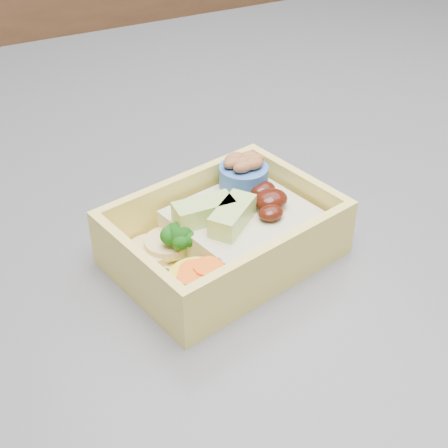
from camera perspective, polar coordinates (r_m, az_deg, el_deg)
name	(u,v)px	position (r m, az deg, el deg)	size (l,w,h in m)	color
island	(278,411)	(0.97, 4.94, -16.68)	(1.24, 0.84, 0.92)	brown
bento_box	(228,232)	(0.49, 0.34, -0.70)	(0.19, 0.15, 0.06)	#EFD962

